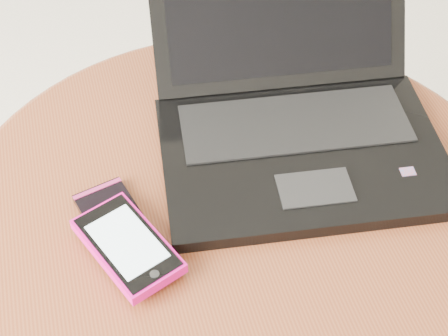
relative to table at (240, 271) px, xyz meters
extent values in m
cylinder|color=#4B2913|center=(0.00, 0.00, -0.16)|extent=(0.11, 0.11, 0.48)
cylinder|color=brown|center=(0.00, 0.00, 0.10)|extent=(0.66, 0.66, 0.03)
torus|color=brown|center=(0.00, 0.00, 0.10)|extent=(0.69, 0.69, 0.03)
cube|color=black|center=(0.09, 0.06, 0.13)|extent=(0.36, 0.27, 0.02)
cube|color=black|center=(0.10, 0.10, 0.14)|extent=(0.29, 0.14, 0.00)
cube|color=black|center=(0.09, 0.00, 0.14)|extent=(0.09, 0.06, 0.00)
cube|color=red|center=(0.20, -0.01, 0.14)|extent=(0.02, 0.02, 0.00)
cube|color=black|center=(0.12, 0.23, 0.22)|extent=(0.34, 0.15, 0.18)
cube|color=black|center=(0.11, 0.22, 0.23)|extent=(0.30, 0.12, 0.15)
cube|color=black|center=(-0.14, 0.02, 0.12)|extent=(0.09, 0.12, 0.01)
cube|color=#AA2762|center=(-0.15, 0.07, 0.13)|extent=(0.06, 0.02, 0.00)
cube|color=#D40B7F|center=(-0.13, -0.03, 0.13)|extent=(0.11, 0.14, 0.01)
cube|color=black|center=(-0.13, -0.03, 0.14)|extent=(0.10, 0.13, 0.00)
cube|color=#CCEBF6|center=(-0.13, -0.03, 0.14)|extent=(0.08, 0.10, 0.00)
cylinder|color=black|center=(-0.11, -0.07, 0.14)|extent=(0.01, 0.01, 0.00)
camera|label=1|loc=(-0.15, -0.47, 0.73)|focal=55.23mm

